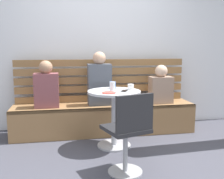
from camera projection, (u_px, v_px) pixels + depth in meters
ground at (121, 167)px, 2.92m from camera, size 8.00×8.00×0.00m
back_wall at (100, 37)px, 4.28m from camera, size 5.20×0.10×2.90m
booth_bench at (104, 118)px, 4.05m from camera, size 2.70×0.52×0.44m
booth_backrest at (102, 80)px, 4.20m from camera, size 2.65×0.04×0.66m
cafe_table at (114, 108)px, 3.44m from camera, size 0.68×0.68×0.74m
white_chair at (129, 131)px, 2.66m from camera, size 0.50×0.50×0.85m
person_adult at (99, 81)px, 3.94m from camera, size 0.34×0.22×0.79m
person_child_left at (46, 87)px, 3.79m from camera, size 0.34×0.22×0.67m
person_child_middle at (161, 86)px, 4.09m from camera, size 0.34×0.22×0.58m
cup_glass_tall at (112, 87)px, 3.36m from camera, size 0.07×0.07×0.12m
cup_ceramic_white at (131, 87)px, 3.51m from camera, size 0.08×0.08×0.07m
cup_mug_blue at (113, 85)px, 3.57m from camera, size 0.08×0.08×0.09m
plate_small at (109, 93)px, 3.23m from camera, size 0.17×0.17×0.01m
phone_on_table at (124, 91)px, 3.38m from camera, size 0.12×0.16×0.01m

